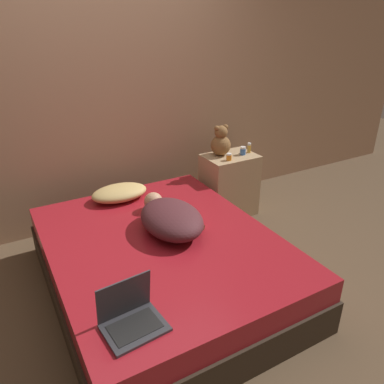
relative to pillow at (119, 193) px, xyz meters
name	(u,v)px	position (x,y,z in m)	size (l,w,h in m)	color
ground_plane	(164,286)	(0.04, -0.75, -0.47)	(12.00, 12.00, 0.00)	brown
wall_back	(97,84)	(0.04, 0.49, 0.83)	(8.00, 0.06, 2.60)	tan
bed	(163,263)	(0.04, -0.75, -0.27)	(1.52, 1.92, 0.41)	#2D2319
nightstand	(229,185)	(1.11, -0.03, -0.16)	(0.50, 0.36, 0.62)	tan
pillow	(119,193)	(0.00, 0.00, 0.00)	(0.47, 0.30, 0.12)	tan
person_lying	(171,218)	(0.16, -0.66, 0.04)	(0.45, 0.74, 0.20)	#4C2328
laptop	(131,316)	(-0.44, -1.41, -0.01)	(0.32, 0.26, 0.24)	#333338
teddy_bear	(221,142)	(1.04, 0.04, 0.28)	(0.19, 0.19, 0.29)	brown
bottle_blue	(243,151)	(1.23, -0.06, 0.19)	(0.05, 0.05, 0.08)	#3866B2
bottle_orange	(229,157)	(1.03, -0.13, 0.18)	(0.05, 0.05, 0.07)	orange
bottle_amber	(249,148)	(1.32, -0.04, 0.20)	(0.03, 0.03, 0.10)	gold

